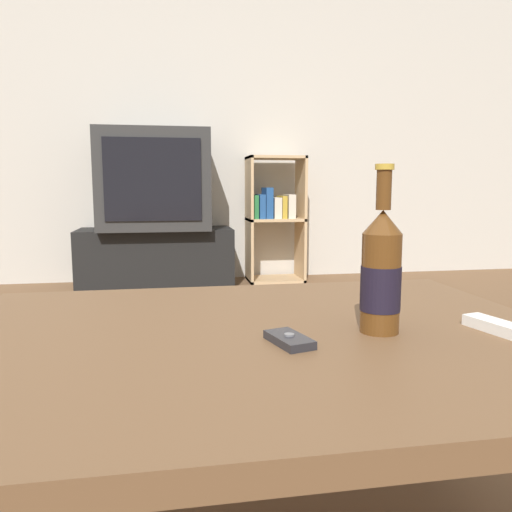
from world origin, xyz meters
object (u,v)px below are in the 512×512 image
beer_bottle (381,273)px  cell_phone (289,340)px  bookshelf (274,215)px  television (154,180)px  remote_control (511,331)px  tv_stand (156,258)px

beer_bottle → cell_phone: size_ratio=2.82×
bookshelf → beer_bottle: size_ratio=3.15×
television → bookshelf: (0.87, 0.07, -0.25)m
bookshelf → television: bearing=-175.1°
cell_phone → remote_control: 0.39m
bookshelf → cell_phone: size_ratio=8.89×
tv_stand → cell_phone: size_ratio=10.26×
television → cell_phone: 2.85m
beer_bottle → remote_control: bearing=-17.4°
remote_control → cell_phone: bearing=163.0°
beer_bottle → cell_phone: beer_bottle is taller
tv_stand → beer_bottle: bearing=-80.6°
tv_stand → cell_phone: (0.29, -2.82, 0.25)m
cell_phone → beer_bottle: bearing=-2.9°
bookshelf → cell_phone: 2.95m
television → cell_phone: television is taller
television → tv_stand: bearing=90.0°
television → cell_phone: (0.29, -2.82, -0.30)m
television → beer_bottle: television is taller
beer_bottle → bookshelf: bearing=81.8°
television → bookshelf: bearing=4.9°
bookshelf → remote_control: bearing=-93.9°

